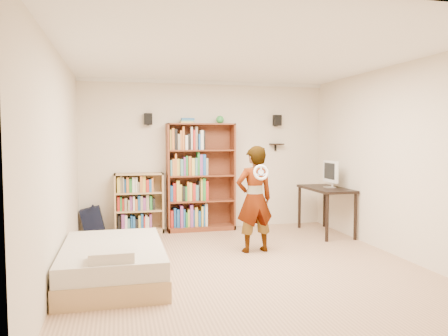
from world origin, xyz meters
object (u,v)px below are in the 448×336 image
at_px(low_bookshelf, 139,203).
at_px(computer_desk, 326,211).
at_px(tall_bookshelf, 201,177).
at_px(daybed, 113,258).
at_px(person, 254,199).

relative_size(low_bookshelf, computer_desk, 0.89).
distance_m(tall_bookshelf, daybed, 3.02).
bearing_deg(computer_desk, low_bookshelf, 165.46).
distance_m(tall_bookshelf, low_bookshelf, 1.18).
bearing_deg(daybed, computer_desk, 25.54).
relative_size(tall_bookshelf, computer_desk, 1.63).
distance_m(computer_desk, person, 1.84).
bearing_deg(person, computer_desk, -158.03).
height_order(tall_bookshelf, person, tall_bookshelf).
bearing_deg(computer_desk, tall_bookshelf, 158.79).
bearing_deg(tall_bookshelf, computer_desk, -21.21).
height_order(tall_bookshelf, low_bookshelf, tall_bookshelf).
bearing_deg(person, low_bookshelf, -53.51).
xyz_separation_m(tall_bookshelf, low_bookshelf, (-1.10, 0.02, -0.44)).
bearing_deg(low_bookshelf, computer_desk, -14.54).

